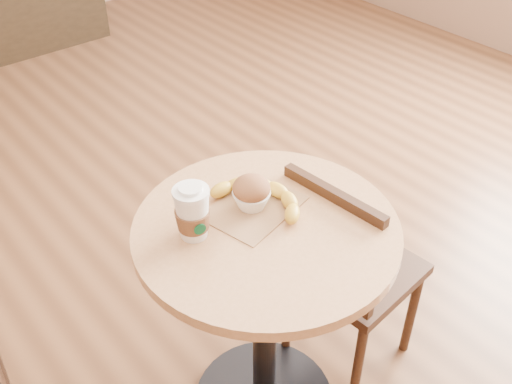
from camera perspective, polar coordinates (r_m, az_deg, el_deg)
cafe_table at (r=1.63m, az=0.91°, el=-9.36°), size 0.66×0.66×0.75m
chair_right at (r=1.84m, az=8.57°, el=-7.21°), size 0.37×0.37×0.78m
kraft_bag at (r=1.52m, az=-0.18°, el=-1.47°), size 0.27×0.23×0.00m
coffee_cup at (r=1.41m, az=-6.06°, el=-2.11°), size 0.09×0.09×0.14m
muffin at (r=1.50m, az=-0.44°, el=-0.05°), size 0.10×0.10×0.09m
banana at (r=1.52m, az=0.50°, el=-0.65°), size 0.25×0.30×0.04m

